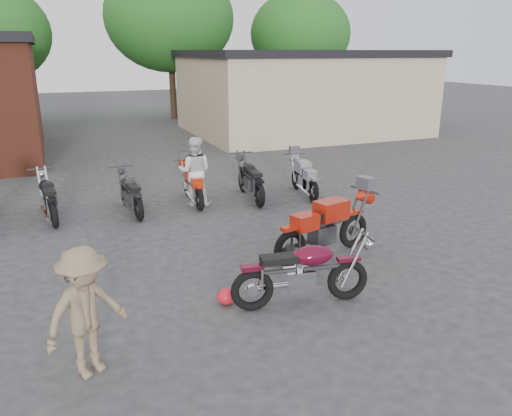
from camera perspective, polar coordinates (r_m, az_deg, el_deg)
name	(u,v)px	position (r m, az deg, el deg)	size (l,w,h in m)	color
ground	(252,296)	(8.04, -0.51, -10.08)	(90.00, 90.00, 0.00)	#2E2E31
stucco_building	(300,95)	(24.40, 5.06, 12.79)	(10.00, 8.00, 3.50)	gray
tree_2	(170,38)	(29.39, -9.76, 18.57)	(7.04, 7.04, 8.80)	#155119
tree_3	(300,50)	(32.15, 5.01, 17.56)	(6.08, 6.08, 7.60)	#155119
vintage_motorcycle	(304,268)	(7.58, 5.52, -6.85)	(2.09, 0.69, 1.21)	#550A1E
sportbike	(325,224)	(9.39, 7.94, -1.80)	(2.22, 0.73, 1.29)	#AC1E0E
helmet	(226,297)	(7.77, -3.47, -10.07)	(0.28, 0.28, 0.26)	red
person_light	(195,171)	(12.55, -7.00, 4.19)	(0.84, 0.65, 1.72)	silver
person_tan	(86,312)	(6.26, -18.87, -11.22)	(1.05, 0.60, 1.62)	#826B50
row_bike_2	(48,195)	(12.41, -22.67, 1.40)	(1.96, 0.65, 1.14)	black
row_bike_3	(130,191)	(12.26, -14.17, 1.94)	(1.88, 0.62, 1.09)	black
row_bike_4	(193,182)	(12.76, -7.26, 2.92)	(1.87, 0.62, 1.08)	red
row_bike_5	(250,177)	(13.00, -0.65, 3.59)	(2.06, 0.68, 1.20)	black
row_bike_6	(304,175)	(13.43, 5.53, 3.73)	(1.88, 0.62, 1.09)	gray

